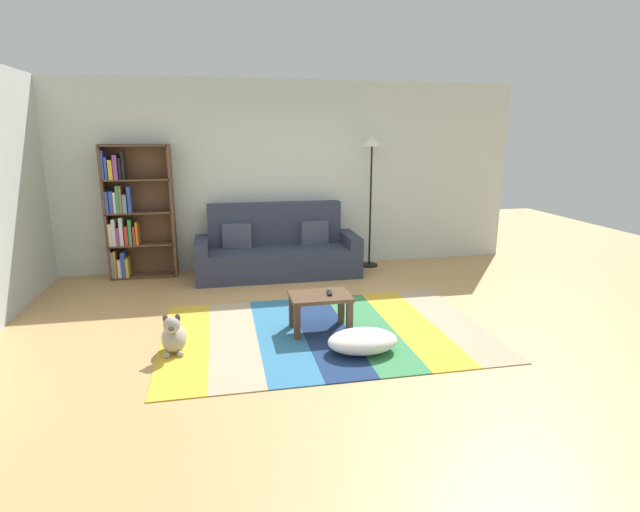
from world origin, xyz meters
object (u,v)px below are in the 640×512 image
Objects in this scene: tv_remote at (329,293)px; pouf at (363,341)px; coffee_table at (320,303)px; bookshelf at (131,214)px; dog at (174,336)px; couch at (277,251)px; standing_lamp at (372,159)px.

pouf is at bearing -64.18° from tv_remote.
coffee_table is at bearing 116.02° from pouf.
bookshelf is 4.58× the size of dog.
pouf is at bearing -63.98° from coffee_table.
couch is at bearing 94.41° from coffee_table.
bookshelf reaches higher than coffee_table.
tv_remote is (-0.18, 0.58, 0.29)m from pouf.
bookshelf is 3.45m from standing_lamp.
coffee_table is 2.97m from standing_lamp.
bookshelf is 3.31m from coffee_table.
bookshelf is at bearing 104.81° from dog.
pouf is 0.67m from tv_remote.
coffee_table is (2.13, -2.46, -0.58)m from bookshelf.
pouf is 1.64× the size of dog.
coffee_table is at bearing 9.25° from dog.
tv_remote reaches higher than coffee_table.
dog is at bearing -170.75° from coffee_table.
bookshelf is at bearing 140.34° from tv_remote.
couch reaches higher than tv_remote.
bookshelf is 0.95× the size of standing_lamp.
standing_lamp is (1.42, 0.19, 1.26)m from couch.
bookshelf is 3.96m from pouf.
couch is 1.18× the size of standing_lamp.
tv_remote is (-1.15, -2.36, -1.20)m from standing_lamp.
pouf is at bearing -51.57° from bookshelf.
dog is at bearing -117.41° from couch.
standing_lamp is 2.89m from tv_remote.
dog reaches higher than coffee_table.
bookshelf is 3.01× the size of coffee_table.
standing_lamp is (0.97, 2.94, 1.49)m from pouf.
standing_lamp is 12.79× the size of tv_remote.
standing_lamp is at bearing 44.27° from dog.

